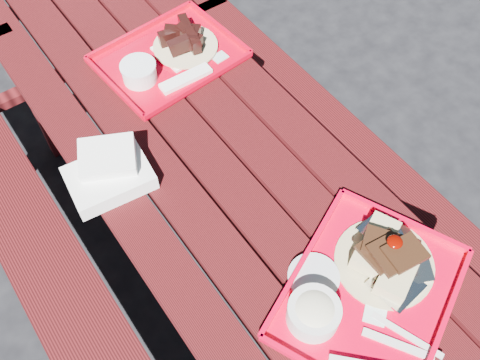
# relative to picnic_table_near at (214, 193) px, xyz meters

# --- Properties ---
(ground) EXTENTS (60.00, 60.00, 0.00)m
(ground) POSITION_rel_picnic_table_near_xyz_m (0.00, 0.00, -0.56)
(ground) COLOR black
(ground) RESTS_ON ground
(picnic_table_near) EXTENTS (1.41, 2.40, 0.75)m
(picnic_table_near) POSITION_rel_picnic_table_near_xyz_m (0.00, 0.00, 0.00)
(picnic_table_near) COLOR #480E10
(picnic_table_near) RESTS_ON ground
(near_tray) EXTENTS (0.62, 0.56, 0.16)m
(near_tray) POSITION_rel_picnic_table_near_xyz_m (0.08, -0.59, 0.23)
(near_tray) COLOR red
(near_tray) RESTS_ON picnic_table_near
(far_tray) EXTENTS (0.51, 0.41, 0.08)m
(far_tray) POSITION_rel_picnic_table_near_xyz_m (0.12, 0.45, 0.21)
(far_tray) COLOR red
(far_tray) RESTS_ON picnic_table_near
(white_cloth) EXTENTS (0.26, 0.23, 0.10)m
(white_cloth) POSITION_rel_picnic_table_near_xyz_m (-0.29, 0.12, 0.23)
(white_cloth) COLOR white
(white_cloth) RESTS_ON picnic_table_near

